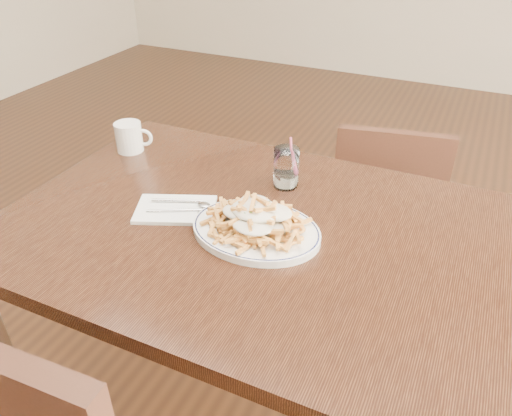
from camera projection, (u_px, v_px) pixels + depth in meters
The scene contains 8 objects.
table at pixel (262, 254), 1.19m from camera, with size 1.20×0.80×0.75m.
chair_far at pixel (383, 209), 1.78m from camera, with size 0.42×0.42×0.78m.
fries_plate at pixel (256, 230), 1.11m from camera, with size 0.36×0.34×0.02m.
loaded_fries at pixel (256, 214), 1.09m from camera, with size 0.23×0.20×0.06m.
napkin at pixel (176, 209), 1.20m from camera, with size 0.19×0.12×0.01m, color white.
cutlery at pixel (176, 206), 1.20m from camera, with size 0.17×0.12×0.01m.
water_glass at pixel (286, 170), 1.28m from camera, with size 0.06×0.06×0.14m.
coffee_mug at pixel (130, 137), 1.45m from camera, with size 0.11×0.08×0.09m.
Camera 1 is at (0.38, -0.85, 1.41)m, focal length 35.00 mm.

